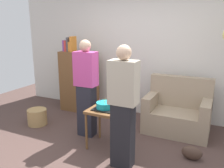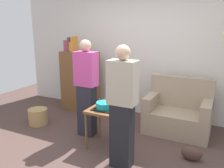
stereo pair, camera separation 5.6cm
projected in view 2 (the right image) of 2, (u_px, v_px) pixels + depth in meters
The scene contains 10 objects.
ground_plane at pixel (98, 160), 3.38m from camera, with size 8.00×8.00×0.00m, color #4C3833.
wall_back at pixel (147, 50), 4.82m from camera, with size 6.00×0.10×2.70m, color silver.
couch at pixel (178, 113), 4.20m from camera, with size 1.10×0.70×0.96m.
bookshelf at pixel (80, 81), 5.18m from camera, with size 0.80×0.36×1.62m.
side_table at pixel (105, 115), 3.64m from camera, with size 0.48×0.48×0.62m.
birthday_cake at pixel (105, 106), 3.61m from camera, with size 0.32×0.32×0.17m.
person_blowing_candles at pixel (86, 88), 3.95m from camera, with size 0.36×0.22×1.63m.
person_holding_cake at pixel (122, 107), 3.04m from camera, with size 0.36×0.22×1.63m.
wicker_basket at pixel (38, 116), 4.56m from camera, with size 0.36×0.36×0.30m, color #A88451.
handbag at pixel (191, 153), 3.35m from camera, with size 0.28×0.14×0.20m, color #473328.
Camera 2 is at (1.53, -2.60, 1.87)m, focal length 38.19 mm.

